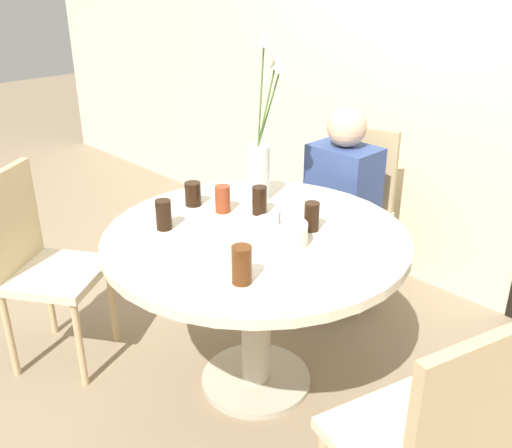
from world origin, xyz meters
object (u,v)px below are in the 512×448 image
(chair_left_flank, at_px, (37,257))
(drink_glass_5, at_px, (242,265))
(side_plate, at_px, (289,276))
(drink_glass_1, at_px, (312,216))
(drink_glass_0, at_px, (193,194))
(drink_glass_4, at_px, (223,199))
(chair_near_front, at_px, (429,440))
(drink_glass_2, at_px, (259,200))
(person_woman, at_px, (341,215))
(flower_vase, at_px, (260,156))
(drink_glass_3, at_px, (164,215))
(birthday_cake, at_px, (279,234))
(chair_far_back, at_px, (353,202))

(chair_left_flank, bearing_deg, drink_glass_5, -110.72)
(side_plate, height_order, drink_glass_5, drink_glass_5)
(side_plate, distance_m, drink_glass_1, 0.41)
(drink_glass_0, relative_size, drink_glass_4, 0.90)
(chair_near_front, relative_size, drink_glass_5, 6.95)
(drink_glass_2, distance_m, drink_glass_4, 0.16)
(person_woman, bearing_deg, drink_glass_4, -94.80)
(chair_near_front, relative_size, drink_glass_0, 8.80)
(flower_vase, relative_size, drink_glass_3, 6.02)
(chair_left_flank, xyz_separation_m, side_plate, (1.17, 0.40, 0.22))
(birthday_cake, xyz_separation_m, side_plate, (0.20, -0.16, -0.04))
(chair_far_back, height_order, drink_glass_0, chair_far_back)
(chair_near_front, distance_m, drink_glass_5, 0.77)
(chair_near_front, distance_m, drink_glass_2, 1.21)
(birthday_cake, xyz_separation_m, flower_vase, (-0.38, 0.27, 0.17))
(flower_vase, distance_m, drink_glass_5, 0.77)
(birthday_cake, distance_m, drink_glass_2, 0.31)
(chair_far_back, relative_size, chair_near_front, 1.00)
(chair_left_flank, xyz_separation_m, drink_glass_1, (0.96, 0.74, 0.27))
(chair_left_flank, xyz_separation_m, drink_glass_5, (1.07, 0.26, 0.28))
(drink_glass_0, distance_m, drink_glass_3, 0.27)
(chair_near_front, bearing_deg, drink_glass_1, -102.91)
(birthday_cake, xyz_separation_m, drink_glass_0, (-0.54, 0.01, 0.01))
(drink_glass_5, bearing_deg, flower_vase, 130.50)
(drink_glass_2, xyz_separation_m, drink_glass_3, (-0.16, -0.39, 0.00))
(chair_near_front, distance_m, drink_glass_0, 1.42)
(flower_vase, relative_size, drink_glass_2, 6.09)
(drink_glass_2, bearing_deg, drink_glass_5, -50.44)
(drink_glass_5, bearing_deg, chair_left_flank, -166.51)
(drink_glass_1, bearing_deg, chair_near_front, -28.85)
(chair_near_front, relative_size, drink_glass_4, 7.90)
(flower_vase, bearing_deg, drink_glass_5, -49.50)
(drink_glass_0, bearing_deg, drink_glass_2, 27.69)
(chair_left_flank, distance_m, chair_near_front, 1.82)
(chair_near_front, bearing_deg, drink_glass_0, -85.62)
(side_plate, bearing_deg, drink_glass_3, -173.71)
(chair_near_front, bearing_deg, side_plate, -83.78)
(drink_glass_1, distance_m, drink_glass_2, 0.27)
(chair_near_front, bearing_deg, flower_vase, -98.22)
(drink_glass_1, height_order, drink_glass_2, drink_glass_2)
(drink_glass_3, bearing_deg, person_woman, 84.65)
(drink_glass_2, relative_size, drink_glass_4, 1.03)
(birthday_cake, bearing_deg, drink_glass_2, 149.61)
(chair_left_flank, bearing_deg, chair_far_back, -55.51)
(drink_glass_0, xyz_separation_m, drink_glass_5, (0.65, -0.31, 0.01))
(chair_near_front, bearing_deg, chair_far_back, -120.43)
(side_plate, relative_size, drink_glass_3, 1.52)
(flower_vase, xyz_separation_m, drink_glass_2, (0.11, -0.12, -0.15))
(birthday_cake, height_order, drink_glass_3, birthday_cake)
(drink_glass_4, bearing_deg, birthday_cake, -8.12)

